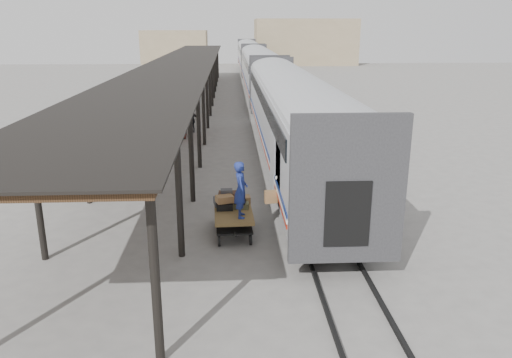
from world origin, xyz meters
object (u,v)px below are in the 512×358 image
object	(u,v)px
porter	(241,190)
luggage_tug	(178,127)
baggage_cart	(233,216)
pedestrian	(192,120)

from	to	relation	value
porter	luggage_tug	bearing A→B (deg)	11.75
baggage_cart	pedestrian	size ratio (longest dim) A/B	1.52
luggage_tug	porter	bearing A→B (deg)	-79.37
baggage_cart	porter	distance (m)	1.33
baggage_cart	luggage_tug	world-z (taller)	luggage_tug
porter	pedestrian	xyz separation A→B (m)	(-2.82, 17.60, -0.97)
baggage_cart	porter	bearing A→B (deg)	-71.14
baggage_cart	luggage_tug	bearing A→B (deg)	99.96
luggage_tug	porter	distance (m)	16.62
baggage_cart	pedestrian	xyz separation A→B (m)	(-2.57, 16.95, 0.16)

